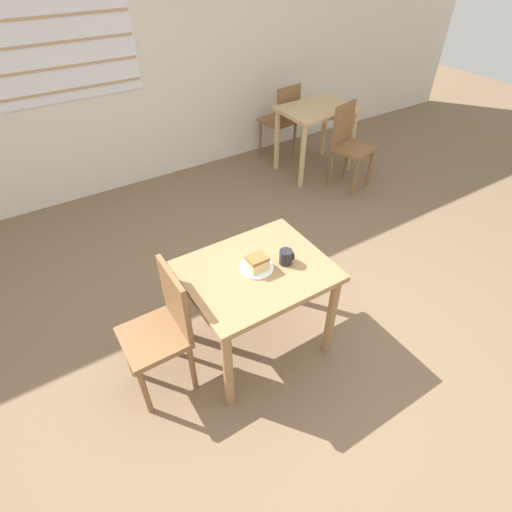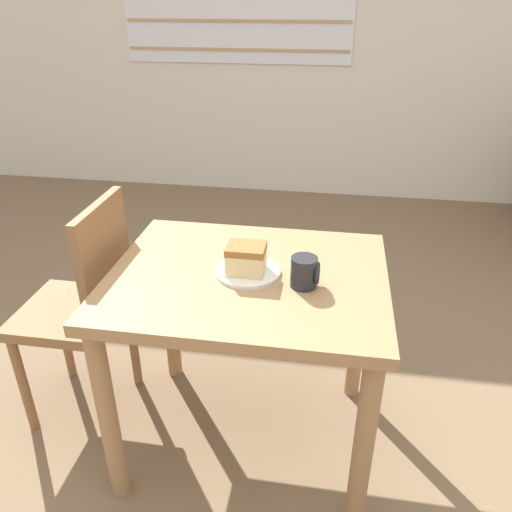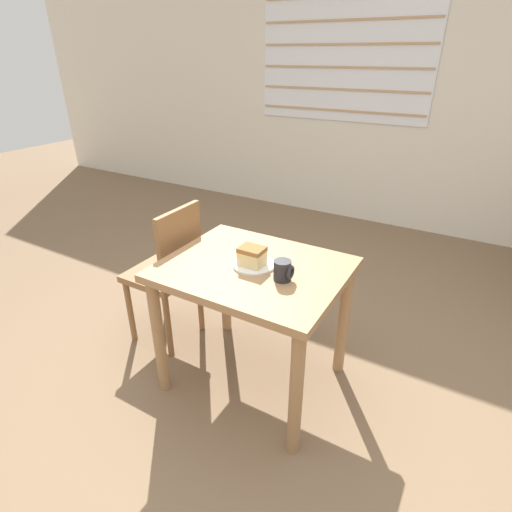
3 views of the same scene
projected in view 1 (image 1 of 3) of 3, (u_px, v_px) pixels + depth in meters
ground_plane at (294, 368)px, 2.72m from camera, size 14.00×14.00×0.00m
wall_back at (112, 48)px, 3.76m from camera, size 10.00×0.10×2.80m
dining_table_near at (257, 283)px, 2.50m from camera, size 0.87×0.71×0.72m
dining_table_far at (316, 121)px, 4.49m from camera, size 0.81×0.59×0.75m
chair_near_window at (162, 329)px, 2.35m from camera, size 0.37×0.37×0.89m
chair_far_corner at (349, 143)px, 4.29m from camera, size 0.45×0.45×0.89m
chair_far_opposite at (282, 119)px, 4.82m from camera, size 0.41×0.41×0.89m
plate at (257, 268)px, 2.41m from camera, size 0.21×0.21×0.01m
cake_slice at (257, 263)px, 2.37m from camera, size 0.12×0.10×0.09m
coffee_mug at (286, 257)px, 2.43m from camera, size 0.09×0.08×0.10m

